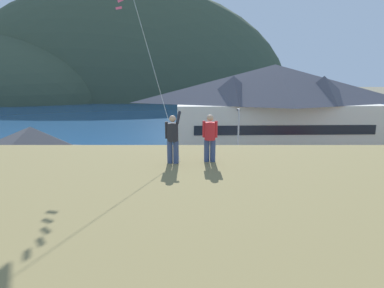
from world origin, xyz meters
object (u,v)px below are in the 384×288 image
parked_car_mid_row_center (187,178)px  parked_car_front_row_red (126,178)px  parked_car_back_row_right (279,181)px  storage_shed_near_lot (34,164)px  storage_shed_waterside (199,132)px  harbor_lodge (274,105)px  person_kite_flyer (173,137)px  parking_light_pole (238,137)px  parked_car_mid_row_near (113,207)px  parked_car_front_row_silver (381,175)px  wharf_dock (209,129)px  parked_car_corner_spot (223,211)px  person_companion (210,137)px  parked_car_mid_row_far (305,209)px  moored_boat_wharfside (189,125)px

parked_car_mid_row_center → parked_car_front_row_red: size_ratio=1.02×
parked_car_back_row_right → parked_car_front_row_red: same height
parked_car_mid_row_center → storage_shed_near_lot: bearing=-167.7°
storage_shed_near_lot → storage_shed_waterside: bearing=55.7°
harbor_lodge → person_kite_flyer: harbor_lodge is taller
parked_car_mid_row_center → parking_light_pole: (4.79, 4.22, 2.70)m
harbor_lodge → storage_shed_waterside: size_ratio=4.03×
harbor_lodge → parked_car_mid_row_near: harbor_lodge is taller
parked_car_front_row_silver → parking_light_pole: (-11.79, 3.33, 2.70)m
wharf_dock → parked_car_mid_row_near: parked_car_mid_row_near is taller
storage_shed_waterside → parked_car_corner_spot: storage_shed_waterside is taller
parked_car_corner_spot → parked_car_back_row_right: same height
storage_shed_waterside → person_kite_flyer: person_kite_flyer is taller
parked_car_back_row_right → parked_car_corner_spot: bearing=-131.2°
storage_shed_near_lot → person_companion: size_ratio=4.24×
parked_car_mid_row_far → parked_car_front_row_red: size_ratio=1.01×
moored_boat_wharfside → parked_car_back_row_right: size_ratio=1.83×
wharf_dock → moored_boat_wharfside: moored_boat_wharfside is taller
parked_car_mid_row_center → parking_light_pole: 6.93m
parked_car_front_row_silver → parked_car_front_row_red: size_ratio=1.02×
parked_car_corner_spot → person_kite_flyer: bearing=-110.0°
parked_car_mid_row_far → parked_car_front_row_red: bearing=154.5°
parked_car_mid_row_center → parked_car_front_row_red: 5.03m
person_kite_flyer → parked_car_corner_spot: bearing=70.0°
wharf_dock → parking_light_pole: parking_light_pole is taller
moored_boat_wharfside → person_kite_flyer: bearing=-90.1°
wharf_dock → parked_car_mid_row_near: size_ratio=3.49×
storage_shed_waterside → parked_car_mid_row_near: (-6.05, -21.99, -1.13)m
harbor_lodge → person_companion: (-9.91, -29.37, 1.34)m
moored_boat_wharfside → parked_car_back_row_right: moored_boat_wharfside is taller
wharf_dock → person_kite_flyer: person_kite_flyer is taller
parked_car_corner_spot → wharf_dock: bearing=88.4°
storage_shed_waterside → parked_car_corner_spot: bearing=-87.4°
parked_car_front_row_red → parked_car_front_row_silver: bearing=2.5°
parked_car_mid_row_near → parked_car_front_row_red: same height
person_companion → harbor_lodge: bearing=71.4°
parked_car_mid_row_center → parking_light_pole: parking_light_pole is taller
parked_car_corner_spot → parked_car_back_row_right: bearing=48.8°
parked_car_mid_row_near → parked_car_back_row_right: size_ratio=1.03×
parking_light_pole → person_kite_flyer: (-5.04, -17.93, 3.38)m
parked_car_corner_spot → parked_car_mid_row_center: 6.85m
parked_car_front_row_silver → parked_car_mid_row_near: bearing=-162.2°
parked_car_corner_spot → parked_car_front_row_silver: same height
parked_car_mid_row_center → parked_car_back_row_right: size_ratio=1.03×
parked_car_mid_row_near → person_kite_flyer: bearing=-60.5°
parked_car_corner_spot → person_companion: person_companion is taller
harbor_lodge → parked_car_front_row_silver: (5.59, -14.97, -4.72)m
parked_car_back_row_right → parking_light_pole: 6.14m
wharf_dock → storage_shed_near_lot: bearing=-114.3°
storage_shed_waterside → person_companion: person_companion is taller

